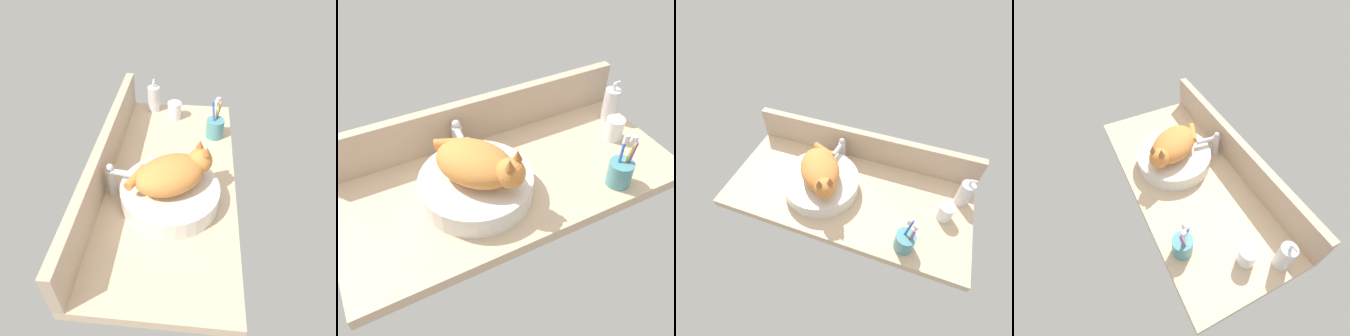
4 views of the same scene
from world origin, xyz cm
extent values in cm
cube|color=#D1B28E|center=(0.00, 0.00, -2.00)|extent=(112.85, 52.15, 4.00)
cube|color=tan|center=(0.00, 24.27, 8.19)|extent=(112.85, 3.60, 16.38)
cylinder|color=silver|center=(-12.44, -1.97, 3.73)|extent=(35.08, 35.08, 7.47)
ellipsoid|color=orange|center=(-12.44, -1.97, 12.97)|extent=(28.00, 30.23, 11.00)
sphere|color=orange|center=(-5.87, -11.86, 14.47)|extent=(8.80, 8.80, 8.80)
cone|color=#A4632D|center=(-3.48, -11.48, 19.87)|extent=(2.80, 2.80, 3.20)
cone|color=#A4632D|center=(-7.14, -13.91, 19.87)|extent=(2.80, 2.80, 3.20)
cylinder|color=orange|center=(-15.15, 8.99, 13.47)|extent=(11.40, 7.09, 3.20)
cylinder|color=silver|center=(-9.87, 19.47, 5.50)|extent=(3.60, 3.60, 11.00)
cylinder|color=silver|center=(-10.46, 14.51, 10.40)|extent=(3.38, 10.19, 2.20)
sphere|color=silver|center=(-9.87, 19.47, 12.20)|extent=(2.80, 2.80, 2.80)
cylinder|color=silver|center=(50.20, 11.88, 6.29)|extent=(5.87, 5.87, 12.58)
cylinder|color=silver|center=(50.20, 11.88, 13.98)|extent=(1.20, 1.20, 2.80)
cylinder|color=silver|center=(51.40, 11.88, 15.38)|extent=(2.20, 1.00, 1.00)
cylinder|color=teal|center=(30.01, -18.35, 4.31)|extent=(7.90, 7.90, 8.62)
cylinder|color=blue|center=(29.36, -17.56, 8.90)|extent=(3.73, 3.20, 16.87)
cube|color=white|center=(29.36, -17.56, 17.40)|extent=(1.60, 1.12, 2.65)
cylinder|color=yellow|center=(31.57, -18.26, 8.90)|extent=(1.11, 4.47, 16.82)
cube|color=white|center=(31.57, -18.26, 17.40)|extent=(1.23, 1.29, 2.53)
cylinder|color=white|center=(31.75, -18.09, 8.90)|extent=(1.33, 3.77, 16.92)
cube|color=white|center=(31.75, -18.09, 17.40)|extent=(1.26, 1.19, 2.53)
cylinder|color=purple|center=(32.09, -18.87, 8.90)|extent=(1.53, 3.41, 16.97)
cube|color=white|center=(32.09, -18.87, 17.40)|extent=(1.29, 1.15, 2.54)
cylinder|color=white|center=(43.70, 1.00, 4.14)|extent=(6.63, 6.63, 8.28)
cylinder|color=silver|center=(43.70, 1.00, 2.04)|extent=(5.83, 5.83, 4.07)
camera|label=1|loc=(-93.95, -9.23, 87.37)|focal=35.00mm
camera|label=2|loc=(-41.27, -77.94, 86.20)|focal=40.00mm
camera|label=3|loc=(23.51, -69.74, 99.98)|focal=28.00mm
camera|label=4|loc=(67.51, -36.94, 96.39)|focal=28.00mm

